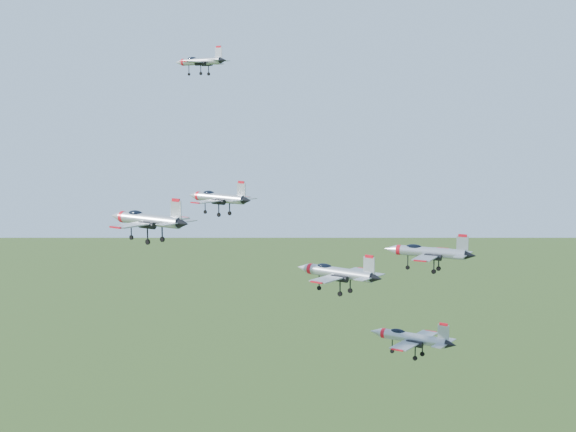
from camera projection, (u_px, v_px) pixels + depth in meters
The scene contains 6 objects.
jet_lead at pixel (200, 61), 130.47m from camera, with size 10.87×8.92×2.92m.
jet_left_high at pixel (218, 197), 117.10m from camera, with size 12.63×10.49×3.37m.
jet_right_high at pixel (147, 219), 100.85m from camera, with size 13.97×11.54×3.74m.
jet_left_low at pixel (428, 252), 108.34m from camera, with size 12.92×10.76×3.45m.
jet_right_low at pixel (337, 272), 96.40m from camera, with size 12.30×10.17×3.29m.
jet_trail at pixel (411, 338), 102.38m from camera, with size 12.09×9.92×3.24m.
Camera 1 is at (62.12, -91.30, 155.21)m, focal length 50.00 mm.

